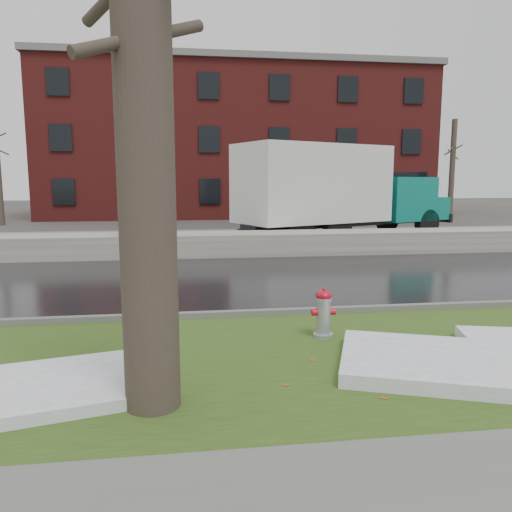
{
  "coord_description": "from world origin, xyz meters",
  "views": [
    {
      "loc": [
        -1.75,
        -7.68,
        2.45
      ],
      "look_at": [
        -0.4,
        1.84,
        1.0
      ],
      "focal_mm": 35.0,
      "sensor_mm": 36.0,
      "label": 1
    }
  ],
  "objects": [
    {
      "name": "ground",
      "position": [
        0.0,
        0.0,
        0.0
      ],
      "size": [
        120.0,
        120.0,
        0.0
      ],
      "primitive_type": "plane",
      "color": "#47423D",
      "rests_on": "ground"
    },
    {
      "name": "verge",
      "position": [
        0.0,
        -1.25,
        0.02
      ],
      "size": [
        60.0,
        4.5,
        0.04
      ],
      "primitive_type": "cube",
      "color": "#2A4617",
      "rests_on": "ground"
    },
    {
      "name": "road",
      "position": [
        0.0,
        4.5,
        0.01
      ],
      "size": [
        60.0,
        7.0,
        0.03
      ],
      "primitive_type": "cube",
      "color": "black",
      "rests_on": "ground"
    },
    {
      "name": "parking_lot",
      "position": [
        0.0,
        13.0,
        0.01
      ],
      "size": [
        60.0,
        9.0,
        0.03
      ],
      "primitive_type": "cube",
      "color": "slate",
      "rests_on": "ground"
    },
    {
      "name": "curb",
      "position": [
        0.0,
        1.0,
        0.07
      ],
      "size": [
        60.0,
        0.15,
        0.14
      ],
      "primitive_type": "cube",
      "color": "slate",
      "rests_on": "ground"
    },
    {
      "name": "snowbank",
      "position": [
        0.0,
        8.7,
        0.38
      ],
      "size": [
        60.0,
        1.6,
        0.75
      ],
      "primitive_type": "cube",
      "color": "#B8B2A8",
      "rests_on": "ground"
    },
    {
      "name": "brick_building",
      "position": [
        2.0,
        30.0,
        5.0
      ],
      "size": [
        26.0,
        12.0,
        10.0
      ],
      "primitive_type": "cube",
      "color": "maroon",
      "rests_on": "ground"
    },
    {
      "name": "bg_tree_center",
      "position": [
        -6.0,
        26.0,
        3.33
      ],
      "size": [
        1.4,
        1.62,
        6.5
      ],
      "color": "brown",
      "rests_on": "ground"
    },
    {
      "name": "bg_tree_right",
      "position": [
        16.0,
        24.0,
        3.33
      ],
      "size": [
        1.4,
        1.62,
        6.5
      ],
      "color": "brown",
      "rests_on": "ground"
    },
    {
      "name": "fire_hydrant",
      "position": [
        0.34,
        -0.39,
        0.45
      ],
      "size": [
        0.37,
        0.32,
        0.78
      ],
      "rotation": [
        0.0,
        0.0,
        0.03
      ],
      "color": "#9E9FA5",
      "rests_on": "verge"
    },
    {
      "name": "tree",
      "position": [
        -2.14,
        -2.46,
        3.75
      ],
      "size": [
        1.36,
        1.56,
        7.37
      ],
      "rotation": [
        0.0,
        0.0,
        0.33
      ],
      "color": "brown",
      "rests_on": "verge"
    },
    {
      "name": "box_truck",
      "position": [
        4.4,
        12.3,
        2.04
      ],
      "size": [
        11.34,
        6.35,
        3.86
      ],
      "rotation": [
        0.0,
        0.0,
        0.41
      ],
      "color": "black",
      "rests_on": "ground"
    },
    {
      "name": "worker",
      "position": [
        -3.53,
        8.1,
        1.64
      ],
      "size": [
        0.71,
        0.52,
        1.78
      ],
      "primitive_type": "imported",
      "rotation": [
        0.0,
        0.0,
        3.3
      ],
      "color": "black",
      "rests_on": "snowbank"
    },
    {
      "name": "snow_patch_far",
      "position": [
        -3.29,
        -1.97,
        0.11
      ],
      "size": [
        2.52,
        2.07,
        0.14
      ],
      "primitive_type": "cube",
      "rotation": [
        0.0,
        0.0,
        0.24
      ],
      "color": "white",
      "rests_on": "verge"
    },
    {
      "name": "snow_patch_side",
      "position": [
        1.6,
        -1.99,
        0.13
      ],
      "size": [
        3.26,
        2.68,
        0.18
      ],
      "primitive_type": "cube",
      "rotation": [
        0.0,
        0.0,
        -0.36
      ],
      "color": "white",
      "rests_on": "verge"
    }
  ]
}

